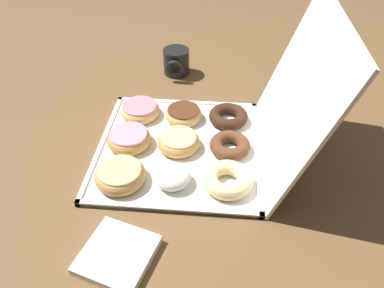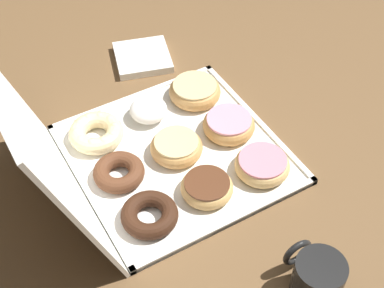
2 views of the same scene
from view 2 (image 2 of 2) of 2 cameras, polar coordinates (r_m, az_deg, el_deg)
ground_plane at (r=1.24m, az=-1.56°, el=-1.24°), size 3.00×3.00×0.00m
donut_box at (r=1.23m, az=-1.56°, el=-1.08°), size 0.43×0.43×0.01m
box_lid_open at (r=1.04m, az=-15.39°, el=0.12°), size 0.43×0.13×0.38m
pink_frosted_donut_0 at (r=1.19m, az=7.10°, el=-2.10°), size 0.12×0.12×0.04m
pink_frosted_donut_1 at (r=1.26m, az=3.64°, el=2.09°), size 0.12×0.12×0.04m
glazed_ring_donut_2 at (r=1.34m, az=0.29°, el=5.40°), size 0.12×0.12×0.04m
chocolate_frosted_donut_3 at (r=1.14m, az=1.32°, el=-4.47°), size 0.11×0.11×0.03m
glazed_ring_donut_4 at (r=1.21m, az=-1.68°, el=-0.28°), size 0.11×0.11×0.04m
powdered_filled_donut_5 at (r=1.30m, az=-4.28°, el=3.53°), size 0.09×0.09×0.05m
chocolate_cake_ring_donut_6 at (r=1.11m, az=-4.31°, el=-7.14°), size 0.11×0.11×0.03m
chocolate_cake_ring_donut_7 at (r=1.18m, az=-7.40°, el=-2.84°), size 0.11×0.11×0.03m
cruller_donut_8 at (r=1.26m, az=-9.65°, el=1.16°), size 0.12×0.12×0.04m
coffee_mug at (r=1.03m, az=12.49°, el=-13.00°), size 0.11×0.09×0.09m
napkin_stack at (r=1.48m, az=-5.01°, el=8.71°), size 0.17×0.17×0.02m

